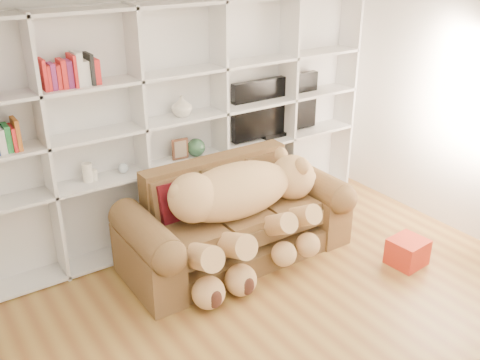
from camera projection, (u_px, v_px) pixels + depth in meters
wall_back at (172, 108)px, 5.35m from camera, size 5.00×0.02×2.70m
bookshelf at (156, 120)px, 5.14m from camera, size 4.43×0.35×2.40m
sofa at (235, 223)px, 5.24m from camera, size 2.23×0.96×0.94m
teddy_bear at (242, 203)px, 4.95m from camera, size 1.74×0.94×1.01m
throw_pillow at (178, 202)px, 4.96m from camera, size 0.40×0.23×0.42m
gift_box at (407, 252)px, 5.18m from camera, size 0.35×0.33×0.26m
tv at (276, 107)px, 5.92m from camera, size 1.13×0.18×0.67m
picture_frame at (180, 149)px, 5.34m from camera, size 0.17×0.04×0.21m
green_vase at (196, 147)px, 5.44m from camera, size 0.19×0.19×0.19m
figurine_tall at (88, 173)px, 4.87m from camera, size 0.12×0.12×0.18m
figurine_short at (94, 175)px, 4.91m from camera, size 0.07×0.07×0.10m
snow_globe at (123, 168)px, 5.06m from camera, size 0.10×0.10×0.10m
shelf_vase at (182, 106)px, 5.18m from camera, size 0.23×0.23×0.21m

